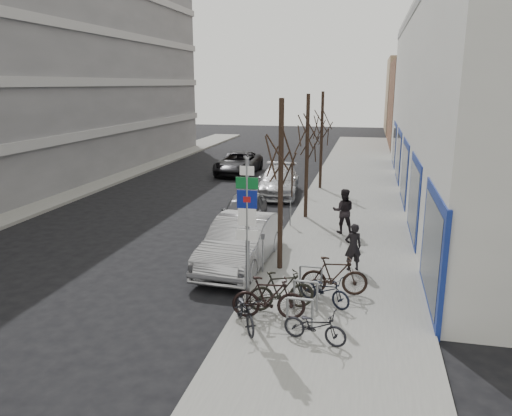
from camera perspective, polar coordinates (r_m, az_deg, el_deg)
The scene contains 25 objects.
ground at distance 13.86m, azimuth -10.82°, elevation -11.49°, with size 120.00×120.00×0.00m, color black.
sidewalk_east at distance 22.19m, azimuth 10.53°, elevation -1.45°, with size 5.00×70.00×0.15m, color slate.
sidewalk_west at distance 27.47m, azimuth -23.74°, elevation 0.57°, with size 3.00×70.00×0.15m, color slate.
brick_building_far at distance 52.02m, azimuth 21.83°, elevation 10.96°, with size 12.00×14.00×8.00m, color brown.
tan_building_far at distance 66.93m, azimuth 20.38°, elevation 11.98°, with size 13.00×12.00×9.00m, color #937A5B.
highway_sign_pole at distance 12.23m, azimuth -0.99°, elevation -2.38°, with size 0.55×0.10×4.20m.
bike_rack at distance 13.17m, azimuth 5.69°, elevation -9.54°, with size 0.66×2.26×0.83m.
tree_near at distance 15.23m, azimuth 2.89°, elevation 7.20°, with size 1.80×1.80×5.50m.
tree_mid at distance 21.63m, azimuth 5.92°, elevation 9.17°, with size 1.80×1.80×5.50m.
tree_far at distance 28.08m, azimuth 7.57°, elevation 10.23°, with size 1.80×1.80×5.50m.
meter_front at distance 15.54m, azimuth 0.78°, elevation -4.71°, with size 0.10×0.08×1.27m.
meter_mid at distance 20.74m, azimuth 3.95°, elevation 0.07°, with size 0.10×0.08×1.27m.
meter_back at distance 26.06m, azimuth 5.84°, elevation 2.92°, with size 0.10×0.08×1.27m.
bike_near_left at distance 12.29m, azimuth -1.28°, elevation -11.35°, with size 0.49×1.62×0.99m, color black.
bike_near_right at distance 12.66m, azimuth 1.46°, elevation -10.18°, with size 0.56×1.87×1.14m, color black.
bike_mid_curb at distance 13.59m, azimuth 7.83°, elevation -8.96°, with size 0.48×1.58×0.96m, color black.
bike_mid_inner at distance 13.16m, azimuth 2.89°, elevation -9.33°, with size 0.54×1.80×1.09m, color black.
bike_far_curb at distance 11.72m, azimuth 6.75°, elevation -12.94°, with size 0.46×1.52×0.93m, color black.
bike_far_inner at distance 14.17m, azimuth 8.95°, elevation -7.64°, with size 0.56×1.87×1.14m, color black.
parked_car_front at distance 16.50m, azimuth -1.75°, elevation -3.91°, with size 1.75×5.02×1.65m, color #A9A9AE.
parked_car_mid at distance 20.69m, azimuth -1.39°, elevation -0.50°, with size 1.70×4.21×1.44m, color #444448.
parked_car_back at distance 27.19m, azimuth 2.57°, elevation 3.07°, with size 2.08×5.12×1.49m, color #B0B0B5.
lane_car at distance 33.57m, azimuth -2.02°, elevation 5.16°, with size 2.43×5.27×1.46m, color black.
pedestrian_near at distance 16.04m, azimuth 11.04°, elevation -4.39°, with size 0.56×0.37×1.53m, color black.
pedestrian_far at distance 19.93m, azimuth 9.96°, elevation -0.30°, with size 0.66×0.45×1.80m, color black.
Camera 1 is at (5.20, -11.40, 5.91)m, focal length 35.00 mm.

